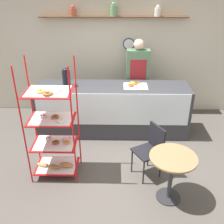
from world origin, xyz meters
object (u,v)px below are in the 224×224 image
at_px(cafe_table, 172,168).
at_px(coffee_carafe, 66,77).
at_px(person_worker, 137,78).
at_px(pastry_rack, 54,131).
at_px(donut_tray_counter, 135,85).
at_px(cafe_chair, 152,146).

xyz_separation_m(cafe_table, coffee_carafe, (-1.72, 1.83, 0.62)).
bearing_deg(cafe_table, person_worker, 97.97).
bearing_deg(pastry_rack, person_worker, 53.19).
bearing_deg(donut_tray_counter, cafe_chair, -81.63).
relative_size(pastry_rack, cafe_table, 2.57).
relative_size(coffee_carafe, donut_tray_counter, 0.80).
xyz_separation_m(cafe_table, donut_tray_counter, (-0.41, 1.86, 0.46)).
xyz_separation_m(person_worker, cafe_table, (0.33, -2.36, -0.42)).
height_order(cafe_table, cafe_chair, cafe_chair).
bearing_deg(coffee_carafe, person_worker, 21.06).
distance_m(person_worker, coffee_carafe, 1.50).
bearing_deg(donut_tray_counter, cafe_table, -77.62).
relative_size(person_worker, cafe_table, 2.42).
height_order(pastry_rack, person_worker, pastry_rack).
distance_m(cafe_table, donut_tray_counter, 1.96).
distance_m(pastry_rack, cafe_chair, 1.52).
bearing_deg(donut_tray_counter, coffee_carafe, -178.94).
bearing_deg(person_worker, coffee_carafe, -158.94).
xyz_separation_m(person_worker, coffee_carafe, (-1.39, -0.53, 0.20)).
bearing_deg(pastry_rack, donut_tray_counter, 45.67).
xyz_separation_m(coffee_carafe, donut_tray_counter, (1.31, 0.02, -0.16)).
bearing_deg(pastry_rack, coffee_carafe, 90.30).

